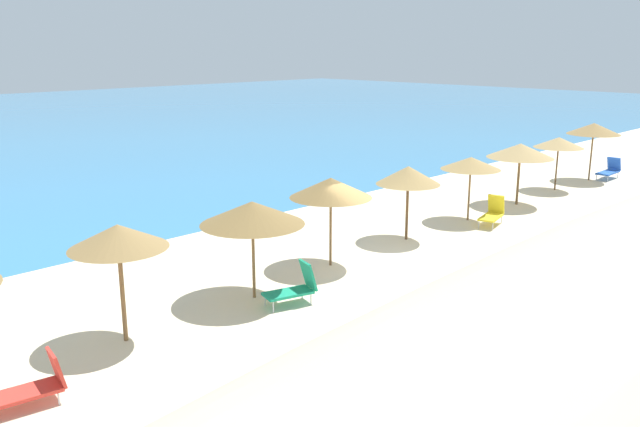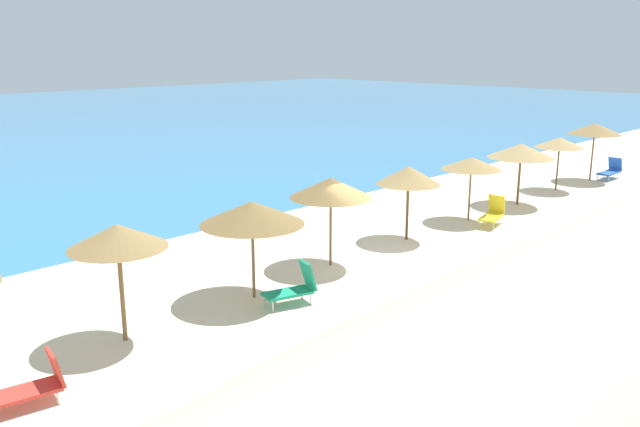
% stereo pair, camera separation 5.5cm
% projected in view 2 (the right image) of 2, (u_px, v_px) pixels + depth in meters
% --- Properties ---
extents(ground_plane, '(160.00, 160.00, 0.00)m').
position_uv_depth(ground_plane, '(386.00, 271.00, 19.06)').
color(ground_plane, beige).
extents(dune_ridge, '(37.63, 5.75, 3.17)m').
position_uv_depth(dune_ridge, '(608.00, 325.00, 11.50)').
color(dune_ridge, beige).
rests_on(dune_ridge, ground_plane).
extents(beach_umbrella_3, '(2.12, 2.12, 2.65)m').
position_uv_depth(beach_umbrella_3, '(117.00, 237.00, 13.99)').
color(beach_umbrella_3, brown).
rests_on(beach_umbrella_3, ground_plane).
extents(beach_umbrella_4, '(2.65, 2.65, 2.55)m').
position_uv_depth(beach_umbrella_4, '(252.00, 213.00, 16.49)').
color(beach_umbrella_4, brown).
rests_on(beach_umbrella_4, ground_plane).
extents(beach_umbrella_5, '(2.40, 2.40, 2.64)m').
position_uv_depth(beach_umbrella_5, '(331.00, 188.00, 18.96)').
color(beach_umbrella_5, brown).
rests_on(beach_umbrella_5, ground_plane).
extents(beach_umbrella_6, '(2.12, 2.12, 2.49)m').
position_uv_depth(beach_umbrella_6, '(408.00, 175.00, 21.59)').
color(beach_umbrella_6, brown).
rests_on(beach_umbrella_6, ground_plane).
extents(beach_umbrella_7, '(2.18, 2.18, 2.38)m').
position_uv_depth(beach_umbrella_7, '(471.00, 163.00, 24.01)').
color(beach_umbrella_7, brown).
rests_on(beach_umbrella_7, ground_plane).
extents(beach_umbrella_8, '(2.65, 2.65, 2.50)m').
position_uv_depth(beach_umbrella_8, '(521.00, 151.00, 26.43)').
color(beach_umbrella_8, brown).
rests_on(beach_umbrella_8, ground_plane).
extents(beach_umbrella_9, '(2.16, 2.16, 2.37)m').
position_uv_depth(beach_umbrella_9, '(560.00, 143.00, 29.17)').
color(beach_umbrella_9, brown).
rests_on(beach_umbrella_9, ground_plane).
extents(beach_umbrella_10, '(2.46, 2.46, 2.75)m').
position_uv_depth(beach_umbrella_10, '(595.00, 129.00, 31.17)').
color(beach_umbrella_10, brown).
rests_on(beach_umbrella_10, ground_plane).
extents(lounge_chair_0, '(1.42, 0.92, 1.08)m').
position_uv_depth(lounge_chair_0, '(295.00, 287.00, 16.50)').
color(lounge_chair_0, '#199972').
rests_on(lounge_chair_0, ground_plane).
extents(lounge_chair_1, '(1.60, 0.84, 0.94)m').
position_uv_depth(lounge_chair_1, '(28.00, 387.00, 11.82)').
color(lounge_chair_1, red).
rests_on(lounge_chair_1, ground_plane).
extents(lounge_chair_3, '(1.45, 0.89, 1.05)m').
position_uv_depth(lounge_chair_3, '(493.00, 213.00, 23.79)').
color(lounge_chair_3, yellow).
rests_on(lounge_chair_3, ground_plane).
extents(lounge_chair_4, '(1.64, 0.66, 1.00)m').
position_uv_depth(lounge_chair_4, '(611.00, 170.00, 32.06)').
color(lounge_chair_4, blue).
rests_on(lounge_chair_4, ground_plane).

